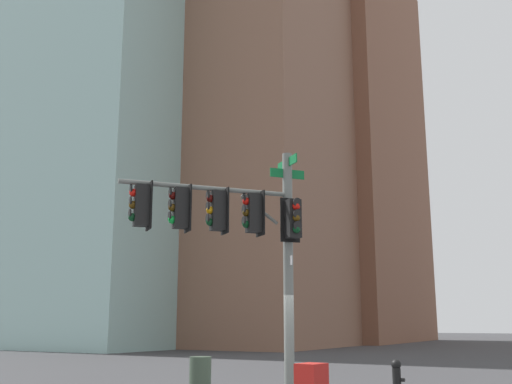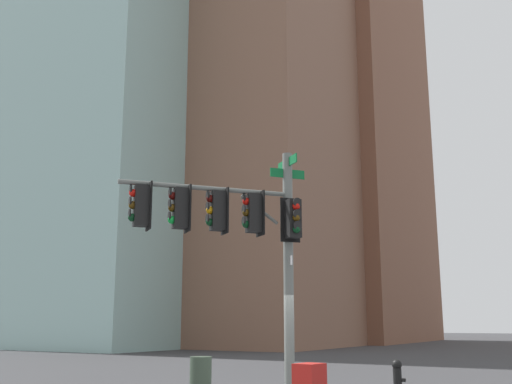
% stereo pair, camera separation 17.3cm
% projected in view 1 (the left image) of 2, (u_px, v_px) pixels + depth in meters
% --- Properties ---
extents(signal_pole_assembly, '(3.39, 3.90, 6.26)m').
position_uv_depth(signal_pole_assembly, '(241.00, 228.00, 15.47)').
color(signal_pole_assembly, slate).
rests_on(signal_pole_assembly, ground_plane).
extents(fire_hydrant, '(0.34, 0.26, 0.87)m').
position_uv_depth(fire_hydrant, '(397.00, 375.00, 15.84)').
color(fire_hydrant, black).
rests_on(fire_hydrant, ground_plane).
extents(litter_bin, '(0.56, 0.56, 0.95)m').
position_uv_depth(litter_bin, '(200.00, 376.00, 15.61)').
color(litter_bin, '#384738').
rests_on(litter_bin, ground_plane).
extents(building_brick_nearside, '(24.32, 19.85, 38.44)m').
position_uv_depth(building_brick_nearside, '(215.00, 129.00, 55.88)').
color(building_brick_nearside, '#845B47').
rests_on(building_brick_nearside, ground_plane).
extents(building_brick_midblock, '(22.16, 19.44, 39.60)m').
position_uv_depth(building_brick_midblock, '(302.00, 153.00, 66.20)').
color(building_brick_midblock, brown).
rests_on(building_brick_midblock, ground_plane).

